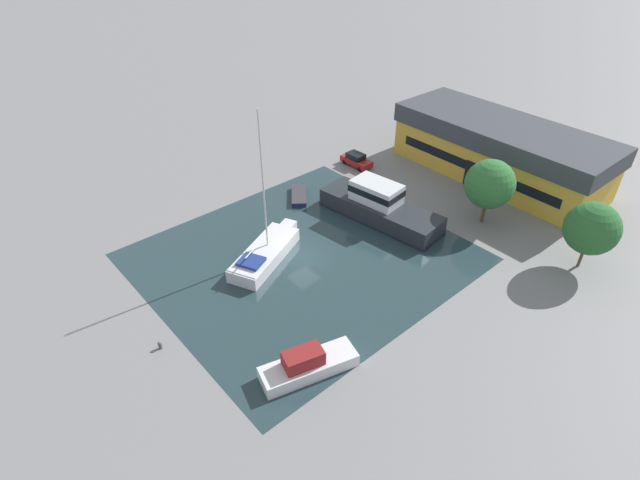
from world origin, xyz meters
TOP-DOWN VIEW (x-y plane):
  - ground_plane at (0.00, 0.00)m, footprint 440.00×440.00m
  - water_canal at (0.00, 0.00)m, footprint 25.72×28.19m
  - warehouse_building at (2.67, 28.16)m, footprint 25.59×10.05m
  - quay_tree_near_building at (7.62, 18.16)m, footprint 5.05×5.05m
  - quay_tree_by_water at (17.94, 18.39)m, footprint 4.81×4.81m
  - parked_car at (-10.29, 17.22)m, footprint 4.25×1.85m
  - sailboat_moored at (-2.13, -2.83)m, footprint 6.37×9.89m
  - motor_cruiser at (-0.00, 10.39)m, footprint 13.95×5.91m
  - small_dinghy at (-8.88, 6.74)m, footprint 4.46×4.04m
  - cabin_boat at (10.85, -8.60)m, footprint 4.09×7.51m
  - mooring_bollard at (1.65, -15.59)m, footprint 0.31×0.31m

SIDE VIEW (x-z plane):
  - ground_plane at x=0.00m, z-range 0.00..0.00m
  - water_canal at x=0.00m, z-range 0.00..0.01m
  - small_dinghy at x=-8.88m, z-range 0.01..0.56m
  - mooring_bollard at x=1.65m, z-range 0.02..0.67m
  - sailboat_moored at x=-2.13m, z-range -6.55..8.08m
  - cabin_boat at x=10.85m, z-range -0.31..1.91m
  - parked_car at x=-10.29m, z-range 0.00..1.63m
  - motor_cruiser at x=0.00m, z-range -0.55..3.51m
  - warehouse_building at x=2.67m, z-range 0.04..6.70m
  - quay_tree_by_water at x=17.94m, z-range 0.90..7.50m
  - quay_tree_near_building at x=7.62m, z-range 0.96..7.93m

